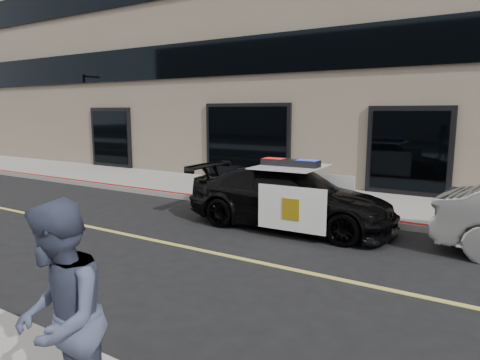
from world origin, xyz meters
The scene contains 6 objects.
ground centered at (0.00, 0.00, 0.00)m, with size 120.00×120.00×0.00m, color black.
sidewalk_n centered at (0.00, 5.25, 0.07)m, with size 60.00×3.50×0.15m, color gray.
building_n centered at (0.00, 10.50, 6.00)m, with size 60.00×7.00×12.00m, color #756856.
police_car centered at (2.86, 2.40, 0.69)m, with size 2.33×4.84×1.54m.
fire_hydrant centered at (0.48, 4.36, 0.54)m, with size 0.38×0.52×0.83m.
pedestrian_b centered at (4.16, -4.37, 1.06)m, with size 1.10×1.11×1.81m, color #3F465F.
Camera 1 is at (6.86, -6.18, 2.59)m, focal length 32.00 mm.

